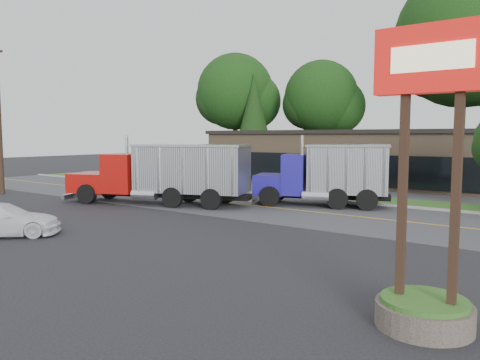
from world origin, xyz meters
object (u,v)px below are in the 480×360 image
Objects in this scene: bilo_sign at (427,228)px; dump_truck_blue at (329,173)px; rally_car at (1,220)px; dump_truck_red at (168,172)px.

bilo_sign reaches higher than dump_truck_blue.
bilo_sign reaches higher than rally_car.
dump_truck_red is 9.83m from rally_car.
dump_truck_red is (-16.22, 9.10, -0.21)m from bilo_sign.
dump_truck_blue is (-8.71, 13.88, -0.22)m from bilo_sign.
bilo_sign is 1.37× the size of rally_car.
bilo_sign is at bearing 131.19° from dump_truck_red.
rally_car is at bearing 74.73° from dump_truck_red.
dump_truck_blue is at bearing 122.12° from bilo_sign.
rally_car is (0.72, -9.73, -1.19)m from dump_truck_red.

